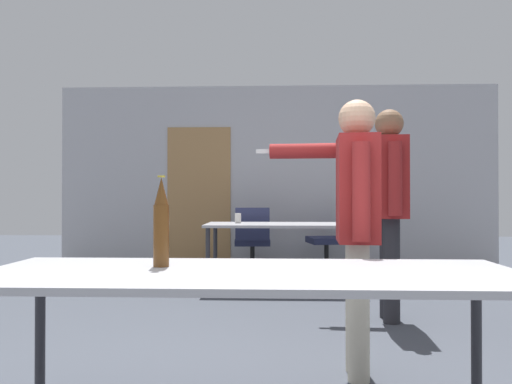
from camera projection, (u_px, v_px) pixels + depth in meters
back_wall at (274, 179)px, 7.09m from camera, size 6.17×0.12×2.64m
conference_table_near at (251, 284)px, 2.09m from camera, size 2.27×0.84×0.75m
conference_table_far at (282, 230)px, 5.78m from camera, size 1.75×0.79×0.75m
person_far_watching at (388, 193)px, 4.30m from camera, size 0.81×0.71×1.82m
person_near_casual at (355, 209)px, 2.96m from camera, size 0.74×0.64×1.64m
office_chair_mid_tucked at (332, 243)px, 6.59m from camera, size 0.60×0.54×0.95m
office_chair_far_right at (252, 245)px, 6.55m from camera, size 0.52×0.56×0.92m
beer_bottle at (161, 224)px, 2.22m from camera, size 0.07×0.07×0.41m
drink_cup at (238, 218)px, 5.88m from camera, size 0.07×0.07×0.12m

